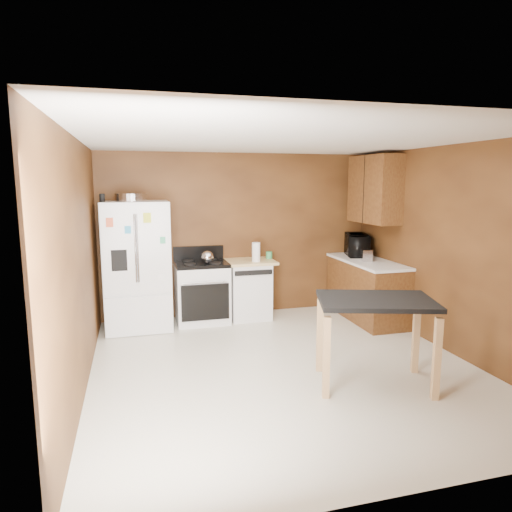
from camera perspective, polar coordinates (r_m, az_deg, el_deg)
name	(u,v)px	position (r m, az deg, el deg)	size (l,w,h in m)	color
floor	(284,366)	(5.31, 3.49, -13.62)	(4.50, 4.50, 0.00)	beige
ceiling	(286,139)	(4.91, 3.78, 14.35)	(4.50, 4.50, 0.00)	white
wall_back	(239,235)	(7.11, -2.18, 2.68)	(4.20, 4.20, 0.00)	brown
wall_front	(402,315)	(2.97, 17.76, -7.06)	(4.20, 4.20, 0.00)	brown
wall_left	(79,267)	(4.73, -21.24, -1.25)	(4.50, 4.50, 0.00)	brown
wall_right	(450,250)	(5.97, 23.12, 0.68)	(4.50, 4.50, 0.00)	brown
roasting_pan	(131,197)	(6.50, -15.39, 7.09)	(0.43, 0.43, 0.11)	silver
pen_cup	(102,198)	(6.42, -18.69, 6.91)	(0.07, 0.07, 0.11)	black
kettle	(207,257)	(6.60, -6.10, -0.14)	(0.18, 0.18, 0.18)	silver
paper_towel	(256,252)	(6.76, 0.01, 0.50)	(0.12, 0.12, 0.29)	white
green_canister	(269,255)	(7.04, 1.64, 0.11)	(0.10, 0.10, 0.11)	#399654
toaster	(366,255)	(6.99, 13.60, 0.13)	(0.14, 0.23, 0.17)	silver
microwave	(357,246)	(7.42, 12.50, 1.25)	(0.57, 0.39, 0.32)	black
refrigerator	(137,266)	(6.60, -14.63, -1.19)	(0.90, 0.80, 1.80)	white
gas_range	(202,291)	(6.81, -6.79, -4.40)	(0.76, 0.68, 1.10)	white
dishwasher	(249,289)	(6.97, -0.94, -4.10)	(0.78, 0.63, 0.89)	white
right_cabinets	(369,259)	(7.09, 13.91, -0.39)	(0.63, 1.58, 2.45)	brown
island	(375,313)	(4.78, 14.71, -6.88)	(1.30, 1.05, 0.91)	black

